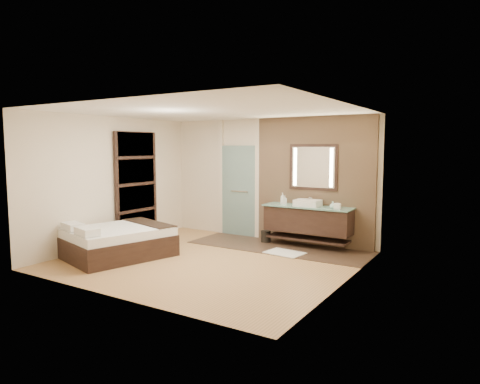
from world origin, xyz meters
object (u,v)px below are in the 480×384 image
Objects in this scene: mirror_unit at (313,167)px; bed at (118,242)px; vanity at (308,220)px; waste_bin at (266,237)px.

mirror_unit is 0.50× the size of bed.
vanity reaches higher than waste_bin.
waste_bin is (1.81, 2.53, -0.16)m from bed.
mirror_unit is 4.18m from bed.
vanity is 1.10m from mirror_unit.
vanity is 1.04m from waste_bin.
vanity is at bearing -90.00° from mirror_unit.
bed is at bearing -125.59° from waste_bin.
mirror_unit reaches higher than waste_bin.
bed is 3.12m from waste_bin.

